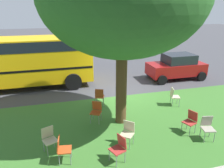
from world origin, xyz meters
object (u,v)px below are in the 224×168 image
(chair_2, at_px, (100,96))
(chair_7, at_px, (96,110))
(chair_1, at_px, (174,95))
(parked_car, at_px, (177,66))
(chair_3, at_px, (49,138))
(chair_6, at_px, (128,131))
(chair_0, at_px, (191,120))
(chair_4, at_px, (119,147))
(chair_5, at_px, (62,148))
(chair_8, at_px, (207,126))

(chair_2, xyz_separation_m, chair_7, (0.45, 1.47, 0.00))
(chair_1, xyz_separation_m, parked_car, (-2.29, -3.67, 0.32))
(chair_3, xyz_separation_m, chair_6, (-2.62, 0.32, 0.00))
(chair_2, bearing_deg, chair_1, 165.58)
(chair_0, bearing_deg, chair_6, 2.84)
(chair_0, xyz_separation_m, chair_4, (3.09, 0.88, 0.00))
(chair_5, height_order, chair_7, same)
(chair_1, distance_m, chair_2, 3.60)
(chair_4, relative_size, chair_5, 1.00)
(chair_0, height_order, chair_1, same)
(parked_car, bearing_deg, chair_0, 63.93)
(chair_2, xyz_separation_m, chair_8, (-3.17, 3.76, 0.00))
(chair_3, relative_size, chair_7, 1.00)
(chair_5, distance_m, parked_car, 10.06)
(chair_6, bearing_deg, chair_2, -85.13)
(chair_7, distance_m, chair_8, 4.28)
(chair_0, xyz_separation_m, chair_3, (5.17, -0.19, 0.00))
(chair_5, relative_size, parked_car, 0.24)
(chair_6, bearing_deg, parked_car, -131.88)
(chair_0, height_order, chair_2, same)
(parked_car, bearing_deg, chair_7, 34.31)
(chair_0, xyz_separation_m, chair_7, (3.29, -1.75, 0.00))
(chair_5, relative_size, chair_7, 1.00)
(chair_2, xyz_separation_m, chair_5, (1.94, 3.69, 0.00))
(chair_1, bearing_deg, parked_car, -121.94)
(chair_8, distance_m, parked_car, 7.04)
(chair_1, height_order, chair_4, same)
(chair_0, height_order, chair_4, same)
(chair_8, bearing_deg, chair_6, -8.20)
(chair_3, xyz_separation_m, chair_7, (-1.88, -1.56, 0.00))
(chair_6, distance_m, chair_8, 2.91)
(chair_1, xyz_separation_m, chair_6, (3.20, 2.45, 0.00))
(chair_2, relative_size, chair_4, 1.00)
(parked_car, bearing_deg, chair_1, 58.06)
(chair_2, height_order, chair_4, same)
(chair_6, bearing_deg, chair_8, 171.80)
(chair_6, distance_m, chair_7, 2.01)
(chair_2, height_order, chair_7, same)
(chair_8, xyz_separation_m, parked_car, (-2.60, -6.53, 0.32))
(chair_3, distance_m, parked_car, 9.97)
(chair_5, distance_m, chair_6, 2.25)
(chair_0, xyz_separation_m, chair_8, (-0.33, 0.54, 0.00))
(chair_0, xyz_separation_m, chair_2, (2.84, -3.22, 0.00))
(chair_6, relative_size, chair_8, 1.00)
(chair_5, bearing_deg, chair_4, 166.46)
(parked_car, bearing_deg, chair_6, 48.12)
(chair_8, bearing_deg, chair_1, -96.24)
(chair_1, bearing_deg, chair_6, 37.45)
(parked_car, bearing_deg, chair_5, 39.96)
(chair_6, bearing_deg, chair_5, 8.81)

